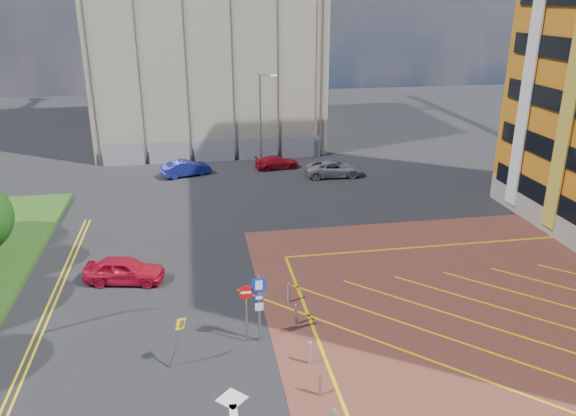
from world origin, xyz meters
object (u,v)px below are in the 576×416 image
object	(u,v)px
sign_cluster	(254,302)
car_red_back	(277,162)
car_silver_back	(334,169)
warning_sign	(178,336)
car_blue_back	(186,168)
lamp_back	(261,117)
car_red_left	(124,270)

from	to	relation	value
sign_cluster	car_red_back	distance (m)	26.34
car_red_back	car_silver_back	world-z (taller)	car_silver_back
warning_sign	car_blue_back	xyz separation A→B (m)	(0.32, 26.28, -0.76)
car_silver_back	lamp_back	bearing A→B (deg)	54.49
lamp_back	car_red_left	size ratio (longest dim) A/B	1.95
lamp_back	car_silver_back	distance (m)	7.85
car_blue_back	car_silver_back	bearing A→B (deg)	-119.54
sign_cluster	car_silver_back	world-z (taller)	sign_cluster
car_red_left	lamp_back	bearing A→B (deg)	-14.84
lamp_back	warning_sign	size ratio (longest dim) A/B	3.57
sign_cluster	warning_sign	size ratio (longest dim) A/B	1.43
warning_sign	car_red_left	distance (m)	8.38
lamp_back	warning_sign	xyz separation A→B (m)	(-6.99, -28.28, -2.93)
car_red_left	car_blue_back	xyz separation A→B (m)	(3.21, 18.44, -0.03)
lamp_back	sign_cluster	xyz separation A→B (m)	(-3.78, -27.02, -2.41)
warning_sign	car_red_back	distance (m)	28.32
lamp_back	warning_sign	distance (m)	29.28
sign_cluster	car_blue_back	bearing A→B (deg)	96.57
car_red_left	car_red_back	xyz separation A→B (m)	(11.03, 19.27, -0.14)
lamp_back	car_red_left	bearing A→B (deg)	-115.78
lamp_back	warning_sign	bearing A→B (deg)	-103.88
lamp_back	sign_cluster	world-z (taller)	lamp_back
car_silver_back	car_red_back	bearing A→B (deg)	56.90
warning_sign	car_silver_back	xyz separation A→B (m)	(12.46, 24.04, -0.76)
car_blue_back	warning_sign	bearing A→B (deg)	160.21
lamp_back	car_blue_back	world-z (taller)	lamp_back
car_red_left	car_silver_back	world-z (taller)	car_red_left
lamp_back	car_blue_back	size ratio (longest dim) A/B	1.98
car_silver_back	sign_cluster	bearing A→B (deg)	160.14
lamp_back	car_silver_back	xyz separation A→B (m)	(5.47, -4.24, -3.70)
car_blue_back	sign_cluster	bearing A→B (deg)	167.48
warning_sign	car_blue_back	distance (m)	26.29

